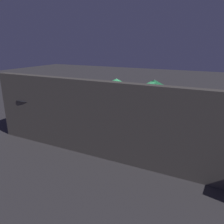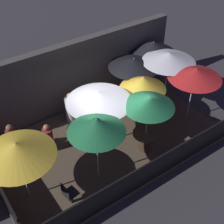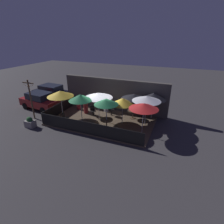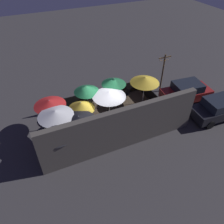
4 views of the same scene
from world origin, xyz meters
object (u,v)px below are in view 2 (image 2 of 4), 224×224
(patio_chair_2, at_px, (72,134))
(patron_0, at_px, (13,141))
(patio_umbrella_0, at_px, (134,63))
(patron_2, at_px, (48,139))
(dining_table_0, at_px, (132,91))
(patio_chair_1, at_px, (95,111))
(patio_umbrella_1, at_px, (149,101))
(patio_umbrella_4, at_px, (96,125))
(patio_umbrella_3, at_px, (17,150))
(patio_umbrella_2, at_px, (99,97))
(patio_umbrella_5, at_px, (143,83))
(patio_chair_0, at_px, (69,193))
(patio_umbrella_8, at_px, (169,57))
(patron_1, at_px, (71,108))
(patio_umbrella_6, at_px, (195,73))
(dining_table_1, at_px, (146,136))
(patio_umbrella_7, at_px, (153,47))

(patio_chair_2, distance_m, patron_0, 2.08)
(patio_umbrella_0, bearing_deg, patron_2, -172.57)
(dining_table_0, distance_m, patron_0, 5.29)
(patio_chair_1, relative_size, patron_0, 0.69)
(patio_umbrella_1, xyz_separation_m, patio_umbrella_4, (-2.07, -0.07, 0.06))
(patio_umbrella_1, relative_size, patio_umbrella_3, 1.03)
(patio_umbrella_2, xyz_separation_m, patron_0, (-2.77, 1.32, -1.52))
(patio_umbrella_5, bearing_deg, patio_chair_0, -157.45)
(patio_umbrella_3, distance_m, patio_umbrella_8, 6.94)
(patio_chair_2, bearing_deg, patron_1, 102.58)
(patio_umbrella_2, distance_m, patron_1, 2.44)
(patio_umbrella_3, relative_size, patio_chair_1, 2.48)
(patio_umbrella_6, distance_m, patio_chair_2, 5.06)
(patio_umbrella_4, xyz_separation_m, patron_2, (-0.81, 1.99, -1.69))
(patio_umbrella_3, distance_m, dining_table_0, 6.18)
(patio_umbrella_5, bearing_deg, patio_umbrella_0, 66.74)
(dining_table_0, bearing_deg, patron_0, -179.89)
(patio_umbrella_2, height_order, patio_umbrella_6, patio_umbrella_2)
(dining_table_1, bearing_deg, patio_umbrella_8, 34.47)
(patio_umbrella_7, bearing_deg, patio_umbrella_8, -102.49)
(patio_umbrella_5, height_order, patron_0, patio_umbrella_5)
(patio_umbrella_4, bearing_deg, patio_chair_1, 59.37)
(patio_umbrella_6, height_order, patio_chair_2, patio_umbrella_6)
(patio_umbrella_1, xyz_separation_m, patio_umbrella_3, (-4.32, 0.47, -0.07))
(patio_umbrella_7, height_order, patio_chair_2, patio_umbrella_7)
(dining_table_0, bearing_deg, patio_umbrella_1, -118.38)
(dining_table_0, xyz_separation_m, patron_1, (-2.71, 0.52, -0.02))
(patio_chair_1, bearing_deg, patio_umbrella_1, -78.49)
(patio_umbrella_6, xyz_separation_m, patron_1, (-3.98, 2.60, -1.51))
(patron_1, bearing_deg, patio_chair_2, 174.20)
(patio_umbrella_8, distance_m, patron_1, 4.39)
(patio_umbrella_4, distance_m, patio_chair_1, 3.28)
(patio_chair_2, xyz_separation_m, patron_0, (-1.92, 0.79, 0.11))
(dining_table_1, bearing_deg, patio_umbrella_6, 8.69)
(patio_umbrella_1, relative_size, dining_table_1, 2.52)
(patron_2, bearing_deg, patio_umbrella_2, 168.78)
(patio_umbrella_5, relative_size, patio_umbrella_6, 0.94)
(patio_umbrella_3, distance_m, patio_umbrella_4, 2.31)
(dining_table_1, bearing_deg, patron_1, 114.61)
(patio_umbrella_4, relative_size, patio_umbrella_6, 1.09)
(patio_umbrella_6, distance_m, patio_chair_0, 6.27)
(patio_umbrella_3, distance_m, patio_umbrella_6, 6.92)
(patio_umbrella_6, xyz_separation_m, dining_table_1, (-2.60, -0.40, -1.47))
(patio_umbrella_2, relative_size, patron_0, 1.72)
(patio_umbrella_3, xyz_separation_m, patron_1, (2.94, 2.52, -1.54))
(patio_umbrella_7, xyz_separation_m, patron_1, (-4.16, 0.00, -1.42))
(patio_umbrella_6, relative_size, patron_1, 1.79)
(patron_0, height_order, patron_2, patron_0)
(patio_umbrella_5, bearing_deg, patio_chair_2, 171.30)
(dining_table_0, xyz_separation_m, patron_0, (-5.29, -0.01, 0.04))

